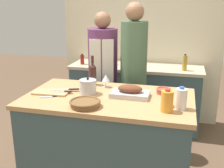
{
  "coord_description": "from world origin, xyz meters",
  "views": [
    {
      "loc": [
        0.63,
        -2.32,
        1.78
      ],
      "look_at": [
        0.0,
        0.13,
        1.02
      ],
      "focal_mm": 45.0,
      "sensor_mm": 36.0,
      "label": 1
    }
  ],
  "objects_px": {
    "condiment_bottle_short": "(111,57)",
    "person_cook_aproned": "(103,74)",
    "wine_glass_left": "(169,96)",
    "condiment_bottle_tall": "(82,59)",
    "cutting_board": "(51,92)",
    "milk_jug": "(181,99)",
    "mixing_bowl": "(164,91)",
    "person_cook_guest": "(133,71)",
    "wicker_basket": "(85,103)",
    "knife_chef": "(66,89)",
    "stock_pot": "(88,87)",
    "juice_jug": "(167,101)",
    "wine_bottle_green": "(93,73)",
    "wine_glass_right": "(106,78)",
    "knife_bread": "(51,96)",
    "roasting_pan": "(130,92)",
    "knife_paring": "(63,91)",
    "condiment_bottle_extra": "(185,63)"
  },
  "relations": [
    {
      "from": "condiment_bottle_extra",
      "to": "person_cook_aproned",
      "type": "distance_m",
      "value": 1.09
    },
    {
      "from": "knife_bread",
      "to": "person_cook_aproned",
      "type": "height_order",
      "value": "person_cook_aproned"
    },
    {
      "from": "juice_jug",
      "to": "wine_bottle_green",
      "type": "bearing_deg",
      "value": 145.07
    },
    {
      "from": "wicker_basket",
      "to": "condiment_bottle_tall",
      "type": "distance_m",
      "value": 1.78
    },
    {
      "from": "wine_glass_left",
      "to": "person_cook_aproned",
      "type": "height_order",
      "value": "person_cook_aproned"
    },
    {
      "from": "wicker_basket",
      "to": "wine_glass_right",
      "type": "relative_size",
      "value": 2.03
    },
    {
      "from": "wine_glass_left",
      "to": "knife_chef",
      "type": "bearing_deg",
      "value": 170.98
    },
    {
      "from": "milk_jug",
      "to": "knife_chef",
      "type": "xyz_separation_m",
      "value": [
        -1.07,
        0.19,
        -0.07
      ]
    },
    {
      "from": "condiment_bottle_tall",
      "to": "cutting_board",
      "type": "bearing_deg",
      "value": -81.32
    },
    {
      "from": "wicker_basket",
      "to": "stock_pot",
      "type": "height_order",
      "value": "stock_pot"
    },
    {
      "from": "wicker_basket",
      "to": "stock_pot",
      "type": "bearing_deg",
      "value": 104.93
    },
    {
      "from": "knife_bread",
      "to": "condiment_bottle_extra",
      "type": "distance_m",
      "value": 1.89
    },
    {
      "from": "condiment_bottle_short",
      "to": "person_cook_aproned",
      "type": "height_order",
      "value": "person_cook_aproned"
    },
    {
      "from": "wine_bottle_green",
      "to": "wine_glass_right",
      "type": "relative_size",
      "value": 2.36
    },
    {
      "from": "knife_chef",
      "to": "knife_paring",
      "type": "relative_size",
      "value": 1.31
    },
    {
      "from": "condiment_bottle_tall",
      "to": "person_cook_guest",
      "type": "xyz_separation_m",
      "value": [
        0.85,
        -0.61,
        0.03
      ]
    },
    {
      "from": "roasting_pan",
      "to": "wine_bottle_green",
      "type": "xyz_separation_m",
      "value": [
        -0.44,
        0.28,
        0.08
      ]
    },
    {
      "from": "juice_jug",
      "to": "milk_jug",
      "type": "distance_m",
      "value": 0.13
    },
    {
      "from": "knife_bread",
      "to": "person_cook_aproned",
      "type": "distance_m",
      "value": 0.99
    },
    {
      "from": "juice_jug",
      "to": "wine_glass_right",
      "type": "xyz_separation_m",
      "value": [
        -0.63,
        0.5,
        0.01
      ]
    },
    {
      "from": "juice_jug",
      "to": "person_cook_guest",
      "type": "distance_m",
      "value": 1.09
    },
    {
      "from": "wine_glass_left",
      "to": "person_cook_guest",
      "type": "height_order",
      "value": "person_cook_guest"
    },
    {
      "from": "mixing_bowl",
      "to": "knife_paring",
      "type": "height_order",
      "value": "mixing_bowl"
    },
    {
      "from": "mixing_bowl",
      "to": "person_cook_guest",
      "type": "relative_size",
      "value": 0.08
    },
    {
      "from": "knife_paring",
      "to": "person_cook_guest",
      "type": "xyz_separation_m",
      "value": [
        0.52,
        0.8,
        0.03
      ]
    },
    {
      "from": "mixing_bowl",
      "to": "knife_chef",
      "type": "bearing_deg",
      "value": -169.34
    },
    {
      "from": "cutting_board",
      "to": "mixing_bowl",
      "type": "height_order",
      "value": "mixing_bowl"
    },
    {
      "from": "juice_jug",
      "to": "person_cook_aproned",
      "type": "bearing_deg",
      "value": 128.05
    },
    {
      "from": "wine_bottle_green",
      "to": "wine_glass_right",
      "type": "distance_m",
      "value": 0.16
    },
    {
      "from": "stock_pot",
      "to": "wine_bottle_green",
      "type": "height_order",
      "value": "wine_bottle_green"
    },
    {
      "from": "wicker_basket",
      "to": "mixing_bowl",
      "type": "bearing_deg",
      "value": 39.97
    },
    {
      "from": "mixing_bowl",
      "to": "person_cook_guest",
      "type": "distance_m",
      "value": 0.68
    },
    {
      "from": "knife_chef",
      "to": "knife_paring",
      "type": "height_order",
      "value": "same"
    },
    {
      "from": "mixing_bowl",
      "to": "knife_bread",
      "type": "height_order",
      "value": "mixing_bowl"
    },
    {
      "from": "stock_pot",
      "to": "juice_jug",
      "type": "xyz_separation_m",
      "value": [
        0.74,
        -0.26,
        0.02
      ]
    },
    {
      "from": "milk_jug",
      "to": "person_cook_guest",
      "type": "bearing_deg",
      "value": 120.96
    },
    {
      "from": "person_cook_aproned",
      "to": "stock_pot",
      "type": "bearing_deg",
      "value": -94.84
    },
    {
      "from": "stock_pot",
      "to": "wine_glass_right",
      "type": "bearing_deg",
      "value": 66.64
    },
    {
      "from": "wine_glass_left",
      "to": "condiment_bottle_tall",
      "type": "xyz_separation_m",
      "value": [
        -1.3,
        1.49,
        -0.07
      ]
    },
    {
      "from": "roasting_pan",
      "to": "stock_pot",
      "type": "height_order",
      "value": "stock_pot"
    },
    {
      "from": "roasting_pan",
      "to": "person_cook_aproned",
      "type": "height_order",
      "value": "person_cook_aproned"
    },
    {
      "from": "cutting_board",
      "to": "milk_jug",
      "type": "xyz_separation_m",
      "value": [
        1.18,
        -0.1,
        0.08
      ]
    },
    {
      "from": "wicker_basket",
      "to": "wine_glass_left",
      "type": "relative_size",
      "value": 1.99
    },
    {
      "from": "roasting_pan",
      "to": "juice_jug",
      "type": "xyz_separation_m",
      "value": [
        0.34,
        -0.27,
        0.04
      ]
    },
    {
      "from": "wine_glass_left",
      "to": "condiment_bottle_short",
      "type": "distance_m",
      "value": 1.83
    },
    {
      "from": "juice_jug",
      "to": "condiment_bottle_tall",
      "type": "height_order",
      "value": "juice_jug"
    },
    {
      "from": "wicker_basket",
      "to": "knife_chef",
      "type": "bearing_deg",
      "value": 133.08
    },
    {
      "from": "condiment_bottle_short",
      "to": "juice_jug",
      "type": "bearing_deg",
      "value": -62.12
    },
    {
      "from": "knife_bread",
      "to": "condiment_bottle_tall",
      "type": "relative_size",
      "value": 1.2
    },
    {
      "from": "mixing_bowl",
      "to": "knife_paring",
      "type": "xyz_separation_m",
      "value": [
        -0.91,
        -0.24,
        -0.01
      ]
    }
  ]
}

